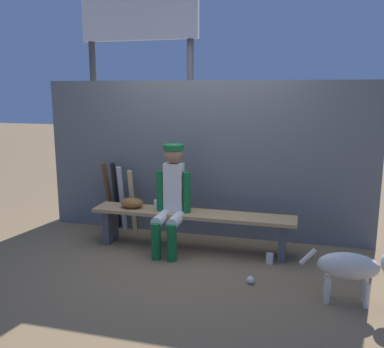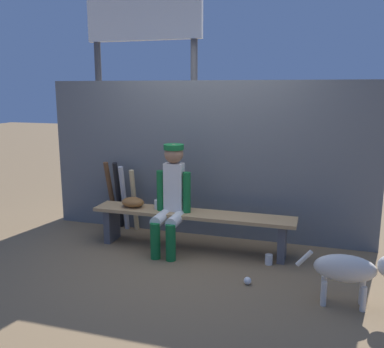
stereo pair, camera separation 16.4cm
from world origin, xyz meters
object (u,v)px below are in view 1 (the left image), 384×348
object	(u,v)px
baseball_glove	(132,203)
bat_aluminum_silver	(122,199)
baseball	(250,280)
cup_on_ground	(270,258)
dugout_bench	(192,221)
dog	(355,267)
bat_wood_dark	(109,196)
cup_on_bench	(157,205)
bat_wood_natural	(132,201)
bat_aluminum_black	(116,196)
scoreboard	(143,41)
player_seated	(171,195)

from	to	relation	value
baseball_glove	bat_aluminum_silver	bearing A→B (deg)	128.62
baseball	cup_on_ground	size ratio (longest dim) A/B	0.67
dugout_bench	dog	distance (m)	1.90
bat_aluminum_silver	bat_wood_dark	bearing A→B (deg)	167.93
baseball_glove	cup_on_bench	bearing A→B (deg)	2.81
bat_wood_natural	cup_on_bench	world-z (taller)	bat_wood_natural
dugout_bench	baseball	distance (m)	1.10
dugout_bench	baseball_glove	xyz separation A→B (m)	(-0.74, 0.00, 0.16)
dugout_bench	bat_aluminum_black	bearing A→B (deg)	160.16
bat_aluminum_silver	bat_aluminum_black	world-z (taller)	bat_aluminum_black
bat_wood_natural	dog	size ratio (longest dim) A/B	0.99
baseball_glove	cup_on_bench	size ratio (longest dim) A/B	2.55
bat_aluminum_silver	cup_on_ground	size ratio (longest dim) A/B	8.04
baseball	bat_wood_natural	bearing A→B (deg)	146.44
bat_wood_dark	scoreboard	xyz separation A→B (m)	(0.13, 1.04, 2.07)
cup_on_ground	dog	xyz separation A→B (m)	(0.78, -0.68, 0.28)
player_seated	baseball	world-z (taller)	player_seated
baseball	cup_on_ground	bearing A→B (deg)	75.63
bat_wood_natural	cup_on_bench	distance (m)	0.63
player_seated	dog	world-z (taller)	player_seated
bat_aluminum_silver	bat_wood_natural	bearing A→B (deg)	15.26
player_seated	baseball_glove	bearing A→B (deg)	168.68
bat_aluminum_silver	scoreboard	xyz separation A→B (m)	(-0.08, 1.09, 2.08)
baseball_glove	dog	size ratio (longest dim) A/B	0.33
cup_on_ground	dog	distance (m)	1.07
baseball_glove	baseball	world-z (taller)	baseball_glove
cup_on_bench	player_seated	bearing A→B (deg)	-29.54
player_seated	cup_on_ground	bearing A→B (deg)	-3.53
baseball_glove	scoreboard	xyz separation A→B (m)	(-0.38, 1.46, 2.01)
cup_on_ground	scoreboard	distance (m)	3.60
bat_aluminum_silver	cup_on_ground	world-z (taller)	bat_aluminum_silver
dugout_bench	bat_wood_dark	size ratio (longest dim) A/B	2.56
bat_wood_natural	bat_wood_dark	distance (m)	0.34
bat_wood_natural	baseball	size ratio (longest dim) A/B	11.23
baseball_glove	baseball	xyz separation A→B (m)	(1.52, -0.71, -0.47)
player_seated	cup_on_bench	world-z (taller)	player_seated
bat_wood_natural	dog	xyz separation A→B (m)	(2.61, -1.27, -0.08)
bat_wood_natural	baseball	world-z (taller)	bat_wood_natural
baseball_glove	cup_on_ground	size ratio (longest dim) A/B	2.55
player_seated	scoreboard	xyz separation A→B (m)	(-0.91, 1.57, 1.86)
bat_wood_natural	cup_on_bench	bearing A→B (deg)	-39.03
baseball_glove	bat_aluminum_black	xyz separation A→B (m)	(-0.40, 0.41, -0.05)
bat_aluminum_silver	scoreboard	distance (m)	2.35
dugout_bench	bat_wood_dark	world-z (taller)	bat_wood_dark
bat_aluminum_silver	bat_wood_dark	size ratio (longest dim) A/B	0.96
bat_wood_dark	cup_on_bench	world-z (taller)	bat_wood_dark
player_seated	cup_on_bench	xyz separation A→B (m)	(-0.21, 0.12, -0.16)
baseball_glove	scoreboard	distance (m)	2.52
baseball_glove	bat_wood_natural	xyz separation A→B (m)	(-0.17, 0.41, -0.10)
bat_aluminum_silver	bat_aluminum_black	bearing A→B (deg)	159.60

